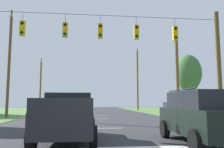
# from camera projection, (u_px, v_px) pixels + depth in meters

# --- Properties ---
(stop_bar_stripe) EXTENTS (13.32, 0.45, 0.01)m
(stop_bar_stripe) POSITION_uv_depth(u_px,v_px,m) (114.00, 148.00, 8.00)
(stop_bar_stripe) COLOR white
(stop_bar_stripe) RESTS_ON ground
(lane_dash_0) EXTENTS (2.50, 0.15, 0.01)m
(lane_dash_0) POSITION_uv_depth(u_px,v_px,m) (102.00, 128.00, 13.92)
(lane_dash_0) COLOR white
(lane_dash_0) RESTS_ON ground
(lane_dash_1) EXTENTS (2.50, 0.15, 0.01)m
(lane_dash_1) POSITION_uv_depth(u_px,v_px,m) (96.00, 119.00, 21.48)
(lane_dash_1) COLOR white
(lane_dash_1) RESTS_ON ground
(lane_dash_2) EXTENTS (2.50, 0.15, 0.01)m
(lane_dash_2) POSITION_uv_depth(u_px,v_px,m) (94.00, 116.00, 25.95)
(lane_dash_2) COLOR white
(lane_dash_2) RESTS_ON ground
(lane_dash_3) EXTENTS (2.50, 0.15, 0.01)m
(lane_dash_3) POSITION_uv_depth(u_px,v_px,m) (92.00, 111.00, 36.76)
(lane_dash_3) COLOR white
(lane_dash_3) RESTS_ON ground
(overhead_signal_span) EXTENTS (16.37, 0.31, 7.71)m
(overhead_signal_span) POSITION_uv_depth(u_px,v_px,m) (100.00, 57.00, 14.87)
(overhead_signal_span) COLOR brown
(overhead_signal_span) RESTS_ON ground
(pickup_truck) EXTENTS (2.34, 5.43, 1.95)m
(pickup_truck) POSITION_uv_depth(u_px,v_px,m) (68.00, 117.00, 9.71)
(pickup_truck) COLOR black
(pickup_truck) RESTS_ON ground
(suv_black) EXTENTS (2.37, 4.87, 2.05)m
(suv_black) POSITION_uv_depth(u_px,v_px,m) (202.00, 116.00, 8.90)
(suv_black) COLOR black
(suv_black) RESTS_ON ground
(distant_car_crossing_white) EXTENTS (2.30, 4.43, 1.52)m
(distant_car_crossing_white) POSITION_uv_depth(u_px,v_px,m) (174.00, 110.00, 22.49)
(distant_car_crossing_white) COLOR silver
(distant_car_crossing_white) RESTS_ON ground
(utility_pole_mid_right) EXTENTS (0.34, 1.87, 10.02)m
(utility_pole_mid_right) POSITION_uv_depth(u_px,v_px,m) (177.00, 71.00, 25.64)
(utility_pole_mid_right) COLOR brown
(utility_pole_mid_right) RESTS_ON ground
(utility_pole_far_right) EXTENTS (0.28, 1.77, 11.53)m
(utility_pole_far_right) POSITION_uv_depth(u_px,v_px,m) (138.00, 79.00, 43.52)
(utility_pole_far_right) COLOR brown
(utility_pole_far_right) RESTS_ON ground
(utility_pole_mid_left) EXTENTS (0.27, 1.90, 10.91)m
(utility_pole_mid_left) POSITION_uv_depth(u_px,v_px,m) (9.00, 63.00, 23.48)
(utility_pole_mid_left) COLOR brown
(utility_pole_mid_left) RESTS_ON ground
(utility_pole_far_left) EXTENTS (0.27, 1.87, 9.27)m
(utility_pole_far_left) POSITION_uv_depth(u_px,v_px,m) (41.00, 84.00, 41.32)
(utility_pole_far_left) COLOR brown
(utility_pole_far_left) RESTS_ON ground
(tree_roadside_right) EXTENTS (3.45, 3.45, 7.83)m
(tree_roadside_right) POSITION_uv_depth(u_px,v_px,m) (188.00, 73.00, 31.42)
(tree_roadside_right) COLOR brown
(tree_roadside_right) RESTS_ON ground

